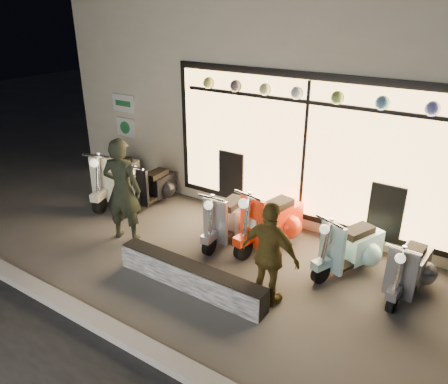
# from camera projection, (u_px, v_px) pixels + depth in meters

# --- Properties ---
(ground) EXTENTS (40.00, 40.00, 0.00)m
(ground) POSITION_uv_depth(u_px,v_px,m) (204.00, 263.00, 7.14)
(ground) COLOR #383533
(ground) RESTS_ON ground
(kerb) EXTENTS (40.00, 0.25, 0.12)m
(kerb) POSITION_uv_depth(u_px,v_px,m) (111.00, 330.00, 5.59)
(kerb) COLOR slate
(kerb) RESTS_ON ground
(shop_building) EXTENTS (10.20, 6.23, 4.20)m
(shop_building) POSITION_uv_depth(u_px,v_px,m) (329.00, 88.00, 10.09)
(shop_building) COLOR beige
(shop_building) RESTS_ON ground
(graffiti_barrier) EXTENTS (2.50, 0.28, 0.40)m
(graffiti_barrier) POSITION_uv_depth(u_px,v_px,m) (190.00, 276.00, 6.44)
(graffiti_barrier) COLOR black
(graffiti_barrier) RESTS_ON ground
(scooter_silver) EXTENTS (0.49, 1.39, 0.99)m
(scooter_silver) POSITION_uv_depth(u_px,v_px,m) (230.00, 217.00, 7.80)
(scooter_silver) COLOR black
(scooter_silver) RESTS_ON ground
(scooter_red) EXTENTS (0.68, 1.54, 1.10)m
(scooter_red) POSITION_uv_depth(u_px,v_px,m) (274.00, 220.00, 7.60)
(scooter_red) COLOR black
(scooter_red) RESTS_ON ground
(scooter_black) EXTENTS (0.48, 1.35, 0.97)m
(scooter_black) POSITION_uv_depth(u_px,v_px,m) (155.00, 185.00, 9.16)
(scooter_black) COLOR black
(scooter_black) RESTS_ON ground
(scooter_cream) EXTENTS (0.85, 1.62, 1.16)m
(scooter_cream) POSITION_uv_depth(u_px,v_px,m) (119.00, 177.00, 9.39)
(scooter_cream) COLOR black
(scooter_cream) RESTS_ON ground
(scooter_blue) EXTENTS (0.77, 1.37, 0.99)m
(scooter_blue) POSITION_uv_depth(u_px,v_px,m) (354.00, 246.00, 6.87)
(scooter_blue) COLOR black
(scooter_blue) RESTS_ON ground
(scooter_grey) EXTENTS (0.47, 1.29, 0.92)m
(scooter_grey) POSITION_uv_depth(u_px,v_px,m) (410.00, 267.00, 6.36)
(scooter_grey) COLOR black
(scooter_grey) RESTS_ON ground
(man) EXTENTS (0.78, 0.63, 1.87)m
(man) POSITION_uv_depth(u_px,v_px,m) (122.00, 190.00, 7.54)
(man) COLOR black
(man) RESTS_ON ground
(woman) EXTENTS (0.93, 0.46, 1.54)m
(woman) POSITION_uv_depth(u_px,v_px,m) (270.00, 255.00, 5.91)
(woman) COLOR #53431A
(woman) RESTS_ON ground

